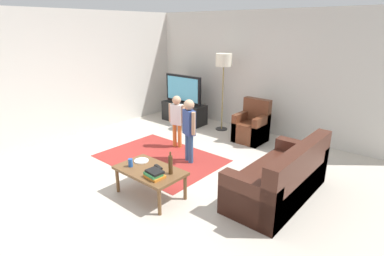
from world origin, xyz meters
The scene contains 17 objects.
ground centered at (0.00, 0.00, 0.00)m, with size 7.80×7.80×0.00m, color beige.
wall_back centered at (0.00, 3.00, 1.35)m, with size 6.00×0.12×2.70m, color silver.
wall_left centered at (-3.00, 0.00, 1.35)m, with size 0.12×6.00×2.70m, color silver.
area_rug centered at (-0.55, 0.32, 0.00)m, with size 2.20×1.60×0.01m, color #9E2D28.
tv_stand centered at (-1.74, 2.30, 0.24)m, with size 1.20×0.44×0.50m.
tv centered at (-1.74, 2.28, 0.85)m, with size 1.10×0.28×0.71m.
couch centered at (1.79, 0.50, 0.29)m, with size 0.80×1.80×0.86m.
armchair centered at (0.27, 2.26, 0.30)m, with size 0.60×0.60×0.90m.
floor_lamp centered at (-0.66, 2.45, 1.54)m, with size 0.36×0.36×1.78m.
child_near_tv centered at (-0.70, 0.95, 0.64)m, with size 0.35×0.18×1.07m.
child_center centered at (-0.05, 0.58, 0.70)m, with size 0.37×0.22×1.16m.
coffee_table centered at (0.30, -0.67, 0.37)m, with size 1.00×0.60×0.42m.
book_stack centered at (0.53, -0.80, 0.47)m, with size 0.26×0.22×0.10m.
bottle centered at (0.62, -0.57, 0.56)m, with size 0.06×0.06×0.33m.
tv_remote centered at (0.35, -0.55, 0.43)m, with size 0.17×0.05×0.02m, color black.
soda_can centered at (0.02, -0.79, 0.48)m, with size 0.07×0.07×0.12m, color #2659B2.
plate centered at (0.00, -0.57, 0.43)m, with size 0.22×0.22×0.02m.
Camera 1 is at (3.31, -3.24, 2.36)m, focal length 28.38 mm.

